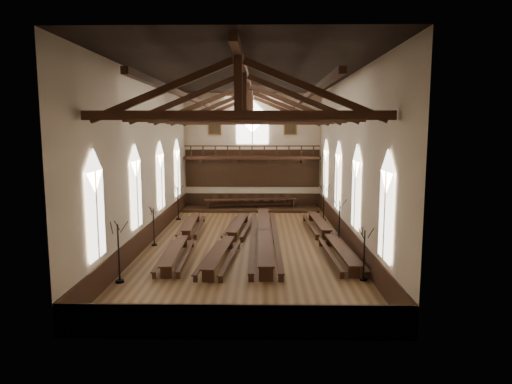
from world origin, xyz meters
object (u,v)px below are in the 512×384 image
refectory_row_a (184,236)px  candelabrum_left_mid (154,234)px  high_table (251,200)px  candelabrum_right_far (324,209)px  refectory_row_b (231,237)px  refectory_row_c (264,233)px  candelabrum_left_near (119,264)px  dais (251,209)px  candelabrum_right_mid (339,230)px  candelabrum_right_near (364,264)px  refectory_row_d (328,235)px  candelabrum_left_far (178,209)px

refectory_row_a → candelabrum_left_mid: 1.80m
high_table → candelabrum_right_far: bearing=-38.3°
refectory_row_b → candelabrum_left_mid: candelabrum_left_mid is taller
refectory_row_b → refectory_row_c: (1.99, 0.69, 0.09)m
candelabrum_left_near → candelabrum_right_far: (11.10, 14.36, -0.02)m
dais → candelabrum_right_mid: candelabrum_right_mid is taller
refectory_row_c → candelabrum_left_mid: bearing=-173.3°
refectory_row_a → candelabrum_right_near: candelabrum_right_near is taller
candelabrum_right_mid → refectory_row_c: bearing=178.8°
candelabrum_left_near → candelabrum_right_mid: size_ratio=1.04×
candelabrum_right_mid → refectory_row_d: bearing=173.9°
candelabrum_left_mid → candelabrum_left_far: size_ratio=0.88×
refectory_row_d → candelabrum_right_far: bearing=84.8°
refectory_row_a → refectory_row_b: bearing=-7.9°
refectory_row_a → high_table: (3.72, 11.75, 0.34)m
candelabrum_left_near → candelabrum_left_far: candelabrum_left_near is taller
candelabrum_right_far → candelabrum_left_near: bearing=-127.7°
dais → candelabrum_left_far: candelabrum_left_far is taller
refectory_row_b → candelabrum_left_near: size_ratio=4.91×
refectory_row_a → high_table: 12.33m
refectory_row_c → refectory_row_d: bearing=-0.3°
refectory_row_b → refectory_row_c: 2.11m
refectory_row_c → candelabrum_left_far: candelabrum_left_far is taller
refectory_row_d → high_table: high_table is taller
refectory_row_a → candelabrum_right_near: bearing=-35.2°
refectory_row_a → high_table: high_table is taller
candelabrum_left_near → candelabrum_right_mid: (11.10, 7.27, -0.04)m
dais → candelabrum_left_far: (-5.44, -4.40, 0.71)m
dais → candelabrum_right_near: bearing=-72.9°
refectory_row_b → candelabrum_left_far: size_ratio=5.23×
high_table → refectory_row_c: bearing=-84.4°
candelabrum_right_near → high_table: bearing=107.1°
refectory_row_b → candelabrum_left_near: 8.10m
candelabrum_right_near → candelabrum_right_far: bearing=90.0°
candelabrum_left_far → candelabrum_right_near: candelabrum_left_far is taller
candelabrum_right_far → candelabrum_left_far: bearing=179.6°
refectory_row_d → candelabrum_left_near: candelabrum_left_near is taller
refectory_row_c → candelabrum_left_far: 9.64m
refectory_row_a → candelabrum_left_far: 7.56m
candelabrum_left_far → candelabrum_right_near: 17.84m
candelabrum_left_far → high_table: bearing=39.0°
refectory_row_c → dais: bearing=95.6°
candelabrum_left_near → candelabrum_left_mid: 6.60m
candelabrum_left_near → refectory_row_c: bearing=48.3°
high_table → candelabrum_right_mid: candelabrum_right_mid is taller
candelabrum_right_mid → high_table: bearing=116.1°
refectory_row_a → candelabrum_right_far: bearing=37.8°
refectory_row_b → candelabrum_right_near: 9.02m
refectory_row_b → candelabrum_left_mid: bearing=-179.0°
refectory_row_c → candelabrum_left_near: bearing=-131.7°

